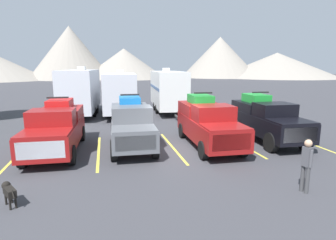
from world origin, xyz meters
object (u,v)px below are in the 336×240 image
at_px(pickup_truck_a, 56,127).
at_px(pickup_truck_c, 208,122).
at_px(camper_trailer_b, 121,91).
at_px(camper_trailer_c, 168,89).
at_px(pickup_truck_d, 266,119).
at_px(camper_trailer_a, 81,90).
at_px(pickup_truck_b, 131,124).
at_px(dog, 9,191).
at_px(person_a, 307,162).

height_order(pickup_truck_a, pickup_truck_c, pickup_truck_c).
relative_size(pickup_truck_a, camper_trailer_b, 0.67).
xyz_separation_m(camper_trailer_b, camper_trailer_c, (4.21, 0.88, 0.07)).
relative_size(pickup_truck_d, camper_trailer_a, 0.62).
relative_size(pickup_truck_b, dog, 6.80).
bearing_deg(dog, camper_trailer_c, 62.28).
bearing_deg(camper_trailer_a, pickup_truck_b, -72.71).
distance_m(camper_trailer_c, dog, 17.93).
bearing_deg(camper_trailer_b, person_a, -73.13).
bearing_deg(pickup_truck_c, camper_trailer_b, 110.49).
bearing_deg(pickup_truck_b, pickup_truck_d, -2.91).
height_order(pickup_truck_a, person_a, pickup_truck_a).
relative_size(camper_trailer_b, dog, 10.97).
height_order(pickup_truck_a, camper_trailer_b, camper_trailer_b).
height_order(pickup_truck_b, pickup_truck_d, pickup_truck_d).
bearing_deg(pickup_truck_b, camper_trailer_a, 107.29).
bearing_deg(pickup_truck_d, camper_trailer_a, 134.76).
relative_size(pickup_truck_c, pickup_truck_d, 1.05).
height_order(pickup_truck_b, camper_trailer_b, camper_trailer_b).
xyz_separation_m(pickup_truck_b, dog, (-4.06, -5.30, -0.74)).
height_order(pickup_truck_b, person_a, pickup_truck_b).
xyz_separation_m(camper_trailer_b, person_a, (4.88, -16.08, -0.96)).
distance_m(camper_trailer_b, person_a, 16.83).
bearing_deg(camper_trailer_a, pickup_truck_a, -92.17).
height_order(pickup_truck_b, dog, pickup_truck_b).
height_order(pickup_truck_b, pickup_truck_c, pickup_truck_c).
bearing_deg(pickup_truck_c, pickup_truck_d, 2.78).
xyz_separation_m(pickup_truck_b, camper_trailer_a, (-3.17, 10.17, 0.92)).
xyz_separation_m(pickup_truck_a, dog, (-0.52, -5.36, -0.71)).
relative_size(person_a, dog, 2.26).
relative_size(pickup_truck_a, pickup_truck_d, 1.05).
xyz_separation_m(pickup_truck_c, person_a, (1.08, -5.92, -0.19)).
bearing_deg(camper_trailer_b, pickup_truck_c, -69.51).
distance_m(pickup_truck_a, dog, 5.43).
height_order(pickup_truck_d, dog, pickup_truck_d).
xyz_separation_m(camper_trailer_c, person_a, (0.66, -16.97, -1.03)).
bearing_deg(dog, pickup_truck_c, 31.12).
bearing_deg(pickup_truck_a, pickup_truck_d, -2.28).
xyz_separation_m(pickup_truck_d, camper_trailer_a, (-10.45, 10.54, 0.91)).
bearing_deg(dog, pickup_truck_d, 23.49).
bearing_deg(camper_trailer_b, dog, -105.34).
bearing_deg(pickup_truck_a, camper_trailer_a, 87.83).
bearing_deg(pickup_truck_c, pickup_truck_a, 175.36).
bearing_deg(pickup_truck_a, pickup_truck_c, -4.64).
relative_size(camper_trailer_c, person_a, 5.01).
relative_size(camper_trailer_a, camper_trailer_c, 1.00).
bearing_deg(person_a, pickup_truck_d, 68.65).
height_order(pickup_truck_b, camper_trailer_a, camper_trailer_a).
bearing_deg(camper_trailer_c, person_a, -87.76).
height_order(camper_trailer_b, camper_trailer_c, camper_trailer_c).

